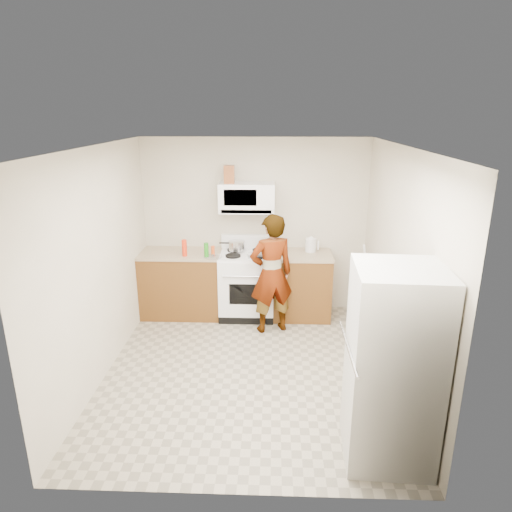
{
  "coord_description": "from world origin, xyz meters",
  "views": [
    {
      "loc": [
        0.26,
        -4.59,
        2.84
      ],
      "look_at": [
        0.06,
        0.55,
        1.19
      ],
      "focal_mm": 32.0,
      "sensor_mm": 36.0,
      "label": 1
    }
  ],
  "objects_px": {
    "kettle": "(311,245)",
    "saucepan": "(237,246)",
    "fridge": "(392,366)",
    "microwave": "(247,197)",
    "person": "(271,274)",
    "gas_range": "(247,283)"
  },
  "relations": [
    {
      "from": "person",
      "to": "saucepan",
      "type": "height_order",
      "value": "person"
    },
    {
      "from": "kettle",
      "to": "saucepan",
      "type": "distance_m",
      "value": 1.05
    },
    {
      "from": "person",
      "to": "kettle",
      "type": "xyz_separation_m",
      "value": [
        0.55,
        0.59,
        0.23
      ]
    },
    {
      "from": "microwave",
      "to": "saucepan",
      "type": "distance_m",
      "value": 0.7
    },
    {
      "from": "gas_range",
      "to": "microwave",
      "type": "height_order",
      "value": "microwave"
    },
    {
      "from": "kettle",
      "to": "microwave",
      "type": "bearing_deg",
      "value": -162.93
    },
    {
      "from": "microwave",
      "to": "person",
      "type": "distance_m",
      "value": 1.13
    },
    {
      "from": "person",
      "to": "kettle",
      "type": "relative_size",
      "value": 8.58
    },
    {
      "from": "microwave",
      "to": "person",
      "type": "relative_size",
      "value": 0.47
    },
    {
      "from": "fridge",
      "to": "saucepan",
      "type": "bearing_deg",
      "value": 120.53
    },
    {
      "from": "fridge",
      "to": "kettle",
      "type": "xyz_separation_m",
      "value": [
        -0.45,
        2.89,
        0.18
      ]
    },
    {
      "from": "fridge",
      "to": "saucepan",
      "type": "distance_m",
      "value": 3.23
    },
    {
      "from": "person",
      "to": "saucepan",
      "type": "distance_m",
      "value": 0.78
    },
    {
      "from": "fridge",
      "to": "kettle",
      "type": "bearing_deg",
      "value": 101.71
    },
    {
      "from": "person",
      "to": "kettle",
      "type": "height_order",
      "value": "person"
    },
    {
      "from": "gas_range",
      "to": "fridge",
      "type": "height_order",
      "value": "fridge"
    },
    {
      "from": "gas_range",
      "to": "fridge",
      "type": "xyz_separation_m",
      "value": [
        1.35,
        -2.77,
        0.36
      ]
    },
    {
      "from": "microwave",
      "to": "kettle",
      "type": "height_order",
      "value": "microwave"
    },
    {
      "from": "kettle",
      "to": "saucepan",
      "type": "height_order",
      "value": "kettle"
    },
    {
      "from": "kettle",
      "to": "gas_range",
      "type": "bearing_deg",
      "value": -154.84
    },
    {
      "from": "gas_range",
      "to": "person",
      "type": "relative_size",
      "value": 0.7
    },
    {
      "from": "person",
      "to": "gas_range",
      "type": "bearing_deg",
      "value": -73.54
    }
  ]
}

